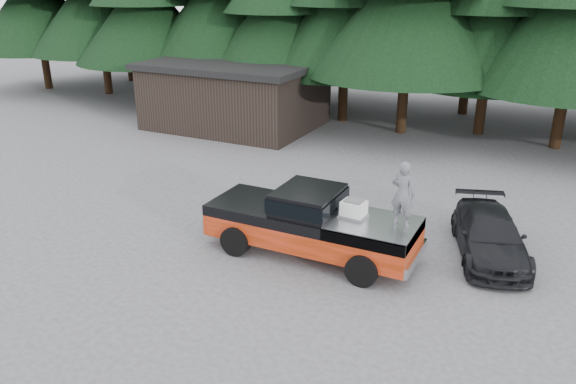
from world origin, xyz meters
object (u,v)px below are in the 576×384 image
at_px(air_compressor, 354,210).
at_px(parked_car, 490,235).
at_px(pickup_truck, 311,232).
at_px(man_on_bed, 403,194).
at_px(utility_building, 236,94).

distance_m(air_compressor, parked_car, 3.96).
height_order(pickup_truck, man_on_bed, man_on_bed).
xyz_separation_m(air_compressor, parked_car, (3.26, 2.05, -0.93)).
distance_m(pickup_truck, man_on_bed, 2.88).
bearing_deg(air_compressor, pickup_truck, -172.20).
bearing_deg(man_on_bed, utility_building, -37.15).
relative_size(pickup_truck, man_on_bed, 3.50).
xyz_separation_m(pickup_truck, air_compressor, (1.18, 0.08, 0.87)).
bearing_deg(air_compressor, utility_building, 137.11).
height_order(air_compressor, man_on_bed, man_on_bed).
xyz_separation_m(air_compressor, utility_building, (-10.59, 11.33, 0.13)).
relative_size(air_compressor, utility_building, 0.07).
relative_size(pickup_truck, air_compressor, 9.84).
bearing_deg(parked_car, pickup_truck, -172.50).
bearing_deg(utility_building, man_on_bed, -43.57).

